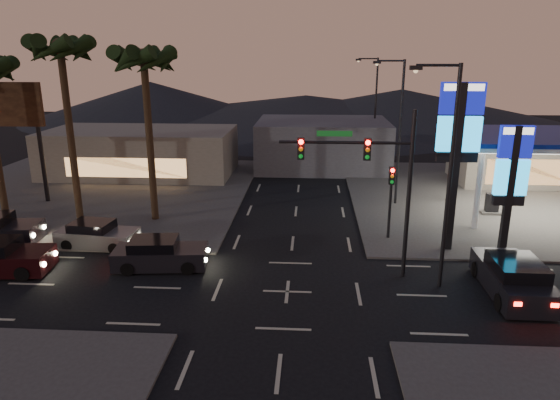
# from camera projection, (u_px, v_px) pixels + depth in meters

# --- Properties ---
(ground) EXTENTS (140.00, 140.00, 0.00)m
(ground) POSITION_uv_depth(u_px,v_px,m) (287.00, 292.00, 22.57)
(ground) COLOR black
(ground) RESTS_ON ground
(corner_lot_ne) EXTENTS (24.00, 24.00, 0.12)m
(corner_lot_ne) POSITION_uv_depth(u_px,v_px,m) (514.00, 198.00, 36.90)
(corner_lot_ne) COLOR #47443F
(corner_lot_ne) RESTS_ON ground
(corner_lot_nw) EXTENTS (24.00, 24.00, 0.12)m
(corner_lot_nw) POSITION_uv_depth(u_px,v_px,m) (93.00, 191.00, 38.84)
(corner_lot_nw) COLOR #47443F
(corner_lot_nw) RESTS_ON ground
(gas_station) EXTENTS (12.20, 8.20, 5.47)m
(gas_station) POSITION_uv_depth(u_px,v_px,m) (548.00, 140.00, 31.65)
(gas_station) COLOR silver
(gas_station) RESTS_ON ground
(convenience_store) EXTENTS (10.00, 6.00, 4.00)m
(convenience_store) POSITION_uv_depth(u_px,v_px,m) (518.00, 159.00, 41.01)
(convenience_store) COLOR #726B5B
(convenience_store) RESTS_ON ground
(pylon_sign_tall) EXTENTS (2.20, 0.35, 9.00)m
(pylon_sign_tall) POSITION_uv_depth(u_px,v_px,m) (459.00, 134.00, 25.51)
(pylon_sign_tall) COLOR black
(pylon_sign_tall) RESTS_ON ground
(pylon_sign_short) EXTENTS (1.60, 0.35, 7.00)m
(pylon_sign_short) POSITION_uv_depth(u_px,v_px,m) (512.00, 172.00, 24.89)
(pylon_sign_short) COLOR black
(pylon_sign_short) RESTS_ON ground
(traffic_signal_mast) EXTENTS (6.10, 0.39, 8.00)m
(traffic_signal_mast) POSITION_uv_depth(u_px,v_px,m) (372.00, 170.00, 22.77)
(traffic_signal_mast) COLOR black
(traffic_signal_mast) RESTS_ON ground
(pedestal_signal) EXTENTS (0.32, 0.39, 4.30)m
(pedestal_signal) POSITION_uv_depth(u_px,v_px,m) (391.00, 191.00, 28.09)
(pedestal_signal) COLOR black
(pedestal_signal) RESTS_ON ground
(streetlight_near) EXTENTS (2.14, 0.25, 10.00)m
(streetlight_near) POSITION_uv_depth(u_px,v_px,m) (446.00, 166.00, 21.50)
(streetlight_near) COLOR black
(streetlight_near) RESTS_ON ground
(streetlight_mid) EXTENTS (2.14, 0.25, 10.00)m
(streetlight_mid) POSITION_uv_depth(u_px,v_px,m) (397.00, 124.00, 33.94)
(streetlight_mid) COLOR black
(streetlight_mid) RESTS_ON ground
(streetlight_far) EXTENTS (2.14, 0.25, 10.00)m
(streetlight_far) POSITION_uv_depth(u_px,v_px,m) (373.00, 104.00, 47.35)
(streetlight_far) COLOR black
(streetlight_far) RESTS_ON ground
(palm_a) EXTENTS (4.41, 4.41, 10.86)m
(palm_a) POSITION_uv_depth(u_px,v_px,m) (144.00, 70.00, 29.55)
(palm_a) COLOR black
(palm_a) RESTS_ON ground
(palm_b) EXTENTS (4.41, 4.41, 11.46)m
(palm_b) POSITION_uv_depth(u_px,v_px,m) (61.00, 60.00, 29.70)
(palm_b) COLOR black
(palm_b) RESTS_ON ground
(billboard) EXTENTS (6.00, 0.30, 8.50)m
(billboard) POSITION_uv_depth(u_px,v_px,m) (1.00, 114.00, 34.47)
(billboard) COLOR black
(billboard) RESTS_ON ground
(building_far_west) EXTENTS (16.00, 8.00, 4.00)m
(building_far_west) POSITION_uv_depth(u_px,v_px,m) (141.00, 152.00, 43.92)
(building_far_west) COLOR #726B5B
(building_far_west) RESTS_ON ground
(building_far_mid) EXTENTS (12.00, 9.00, 4.40)m
(building_far_mid) POSITION_uv_depth(u_px,v_px,m) (322.00, 144.00, 46.72)
(building_far_mid) COLOR #4C4C51
(building_far_mid) RESTS_ON ground
(hill_left) EXTENTS (40.00, 40.00, 6.00)m
(hill_left) POSITION_uv_depth(u_px,v_px,m) (152.00, 101.00, 80.68)
(hill_left) COLOR black
(hill_left) RESTS_ON ground
(hill_right) EXTENTS (50.00, 50.00, 5.00)m
(hill_right) POSITION_uv_depth(u_px,v_px,m) (401.00, 105.00, 78.39)
(hill_right) COLOR black
(hill_right) RESTS_ON ground
(hill_center) EXTENTS (60.00, 60.00, 4.00)m
(hill_center) POSITION_uv_depth(u_px,v_px,m) (306.00, 108.00, 79.44)
(hill_center) COLOR black
(hill_center) RESTS_ON ground
(car_lane_a_front) EXTENTS (4.84, 2.37, 1.53)m
(car_lane_a_front) POSITION_uv_depth(u_px,v_px,m) (159.00, 254.00, 24.94)
(car_lane_a_front) COLOR black
(car_lane_a_front) RESTS_ON ground
(car_lane_b_front) EXTENTS (4.59, 2.26, 1.45)m
(car_lane_b_front) POSITION_uv_depth(u_px,v_px,m) (97.00, 235.00, 27.67)
(car_lane_b_front) COLOR slate
(car_lane_b_front) RESTS_ON ground
(suv_station) EXTENTS (2.34, 5.26, 1.74)m
(suv_station) POSITION_uv_depth(u_px,v_px,m) (513.00, 278.00, 22.11)
(suv_station) COLOR black
(suv_station) RESTS_ON ground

